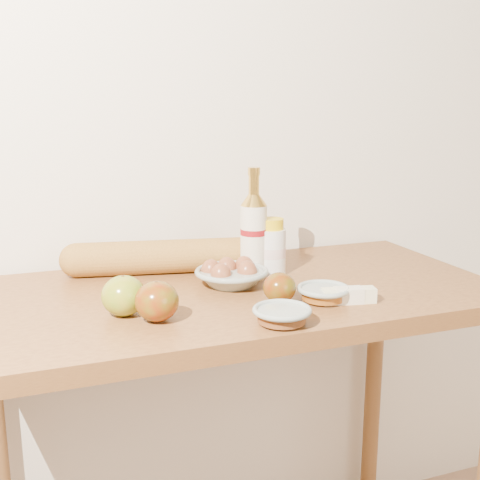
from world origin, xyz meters
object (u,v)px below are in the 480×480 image
at_px(table, 236,339).
at_px(baguette, 163,257).
at_px(bourbon_bottle, 254,232).
at_px(egg_bowl, 231,275).
at_px(cream_bottle, 272,248).

relative_size(table, baguette, 2.36).
distance_m(bourbon_bottle, baguette, 0.23).
bearing_deg(egg_bowl, table, -88.56).
bearing_deg(table, baguette, 124.49).
bearing_deg(cream_bottle, baguette, 142.06).
relative_size(bourbon_bottle, cream_bottle, 1.90).
bearing_deg(bourbon_bottle, baguette, 138.23).
distance_m(bourbon_bottle, cream_bottle, 0.06).
bearing_deg(baguette, bourbon_bottle, -14.02).
bearing_deg(egg_bowl, baguette, 128.91).
bearing_deg(egg_bowl, bourbon_bottle, 36.88).
bearing_deg(bourbon_bottle, cream_bottle, -23.37).
bearing_deg(cream_bottle, bourbon_bottle, 157.37).
relative_size(table, bourbon_bottle, 4.53).
relative_size(egg_bowl, baguette, 0.34).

